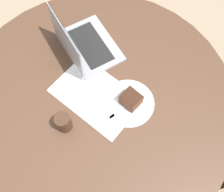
% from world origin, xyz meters
% --- Properties ---
extents(ground_plane, '(12.00, 12.00, 0.00)m').
position_xyz_m(ground_plane, '(0.00, 0.00, 0.00)').
color(ground_plane, gray).
extents(dining_table, '(1.34, 1.34, 0.74)m').
position_xyz_m(dining_table, '(0.00, 0.00, 0.62)').
color(dining_table, '#4C3323').
rests_on(dining_table, ground_plane).
extents(paper_document, '(0.45, 0.33, 0.00)m').
position_xyz_m(paper_document, '(-0.00, -0.00, 0.74)').
color(paper_document, white).
rests_on(paper_document, dining_table).
extents(plate, '(0.24, 0.24, 0.01)m').
position_xyz_m(plate, '(-0.13, -0.09, 0.75)').
color(plate, silver).
rests_on(plate, dining_table).
extents(cake_slice, '(0.10, 0.09, 0.07)m').
position_xyz_m(cake_slice, '(-0.13, -0.10, 0.79)').
color(cake_slice, brown).
rests_on(cake_slice, plate).
extents(fork, '(0.03, 0.17, 0.00)m').
position_xyz_m(fork, '(-0.13, -0.04, 0.76)').
color(fork, silver).
rests_on(fork, plate).
extents(coffee_glass, '(0.07, 0.07, 0.10)m').
position_xyz_m(coffee_glass, '(-0.03, 0.20, 0.79)').
color(coffee_glass, '#3D2619').
rests_on(coffee_glass, dining_table).
extents(laptop, '(0.37, 0.29, 0.24)m').
position_xyz_m(laptop, '(0.25, -0.12, 0.78)').
color(laptop, gray).
rests_on(laptop, dining_table).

